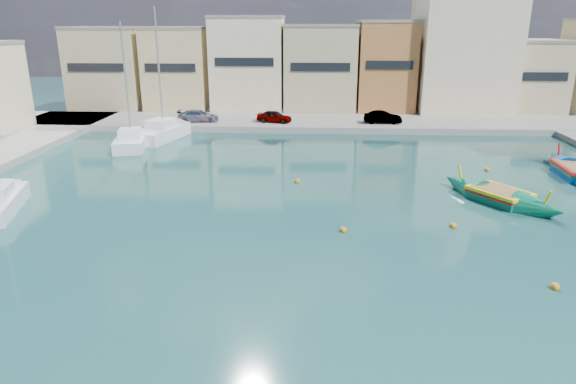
% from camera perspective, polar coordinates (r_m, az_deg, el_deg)
% --- Properties ---
extents(ground, '(160.00, 160.00, 0.00)m').
position_cam_1_polar(ground, '(23.13, 18.54, -8.27)').
color(ground, '#14393D').
rests_on(ground, ground).
extents(north_quay, '(80.00, 8.00, 0.60)m').
position_cam_1_polar(north_quay, '(53.19, 9.78, 7.51)').
color(north_quay, gray).
rests_on(north_quay, ground).
extents(north_townhouses, '(83.20, 7.87, 10.19)m').
position_cam_1_polar(north_townhouses, '(60.89, 15.66, 12.90)').
color(north_townhouses, tan).
rests_on(north_townhouses, ground).
extents(church_block, '(10.00, 10.00, 19.10)m').
position_cam_1_polar(church_block, '(62.11, 18.91, 15.87)').
color(church_block, beige).
rests_on(church_block, ground).
extents(parked_cars, '(22.22, 2.28, 1.21)m').
position_cam_1_polar(parked_cars, '(51.33, -1.38, 8.39)').
color(parked_cars, '#4C1919').
rests_on(parked_cars, north_quay).
extents(luzzu_green, '(6.42, 7.94, 2.59)m').
position_cam_1_polar(luzzu_green, '(32.46, 22.38, -0.53)').
color(luzzu_green, '#0A704C').
rests_on(luzzu_green, ground).
extents(yacht_north, '(4.78, 9.51, 12.22)m').
position_cam_1_polar(yacht_north, '(49.44, -12.75, 6.74)').
color(yacht_north, white).
rests_on(yacht_north, ground).
extents(yacht_midnorth, '(3.92, 8.04, 10.96)m').
position_cam_1_polar(yacht_midnorth, '(46.64, -16.80, 5.67)').
color(yacht_midnorth, white).
rests_on(yacht_midnorth, ground).
extents(yacht_mid, '(4.26, 8.30, 10.12)m').
position_cam_1_polar(yacht_mid, '(34.18, -28.87, -0.34)').
color(yacht_mid, white).
rests_on(yacht_mid, ground).
extents(mooring_buoys, '(23.17, 17.51, 0.36)m').
position_cam_1_polar(mooring_buoys, '(28.82, 20.05, -2.96)').
color(mooring_buoys, orange).
rests_on(mooring_buoys, ground).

